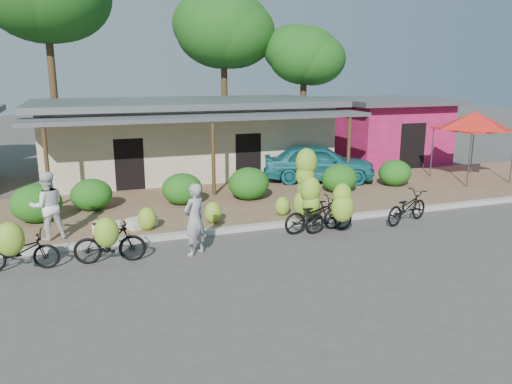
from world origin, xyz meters
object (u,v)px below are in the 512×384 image
Objects in this scene: red_canopy at (474,120)px; teal_van at (319,163)px; bike_center at (311,200)px; bike_far_right at (407,207)px; tree_center_right at (220,28)px; sack_near at (142,222)px; bike_left at (109,241)px; sack_far at (107,227)px; bystander at (47,206)px; tree_near_right at (300,54)px; vendor at (194,219)px; bike_far_left at (17,249)px; bike_right at (334,211)px.

teal_van is at bearing 162.68° from red_canopy.
bike_center is 1.19× the size of bike_far_right.
tree_center_right reaches higher than teal_van.
sack_near is at bearing -171.39° from red_canopy.
tree_center_right is 18.76m from bike_left.
bike_left is at bearing -91.86° from sack_far.
bystander reaches higher than sack_far.
vendor is (-9.31, -14.05, -4.63)m from tree_near_right.
teal_van is (7.76, 4.01, 0.63)m from sack_near.
bystander is 0.41× the size of teal_van.
bike_left is (-7.39, -16.02, -6.36)m from tree_center_right.
bystander is at bearing -137.16° from tree_near_right.
bike_far_right is 2.34× the size of sack_near.
red_canopy is 1.76× the size of bike_far_right.
tree_center_right is 19.49m from bike_far_left.
bike_center reaches higher than vendor.
tree_center_right is 16.41m from bike_center.
sack_far is at bearing -80.87° from vendor.
bike_right is 6.46m from sack_far.
red_canopy is (3.54, -9.52, -2.94)m from tree_near_right.
tree_center_right is at bearing -134.09° from bystander.
tree_near_right is (4.00, -2.00, -1.41)m from tree_center_right.
vendor is at bearing -83.06° from bike_left.
vendor is 1.00× the size of bystander.
vendor is at bearing -123.53° from tree_near_right.
bystander reaches higher than bike_right.
sack_near is (-6.34, -13.62, -6.68)m from tree_center_right.
teal_van is at bearing -46.30° from bike_left.
bike_center is at bearing -158.41° from red_canopy.
bystander is (-3.50, 2.17, 0.12)m from vendor.
bike_left is (-11.40, -14.02, -4.95)m from tree_near_right.
bike_right is (0.44, -0.65, -0.20)m from bike_center.
bike_far_left is 1.00× the size of vendor.
tree_near_right is at bearing -25.71° from bike_right.
bike_center is 7.28m from bystander.
tree_center_right reaches higher than bystander.
bike_right is (-8.76, -4.28, -1.92)m from red_canopy.
bike_left is 8.86m from bike_far_right.
bike_left is at bearing -129.10° from tree_near_right.
vendor is 9.31m from teal_van.
bike_center is at bearing -77.83° from bike_far_left.
bike_far_right is at bearing -79.23° from bike_left.
bystander reaches higher than bike_far_right.
tree_near_right is 18.74m from bike_left.
tree_center_right is at bearing 61.95° from sack_far.
teal_van is (2.63, 6.19, 0.21)m from bike_right.
bike_right is 0.36× the size of teal_van.
red_canopy is at bearing -69.59° from tree_near_right.
tree_near_right is 16.43m from sack_near.
bike_right is 6.73m from teal_van.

